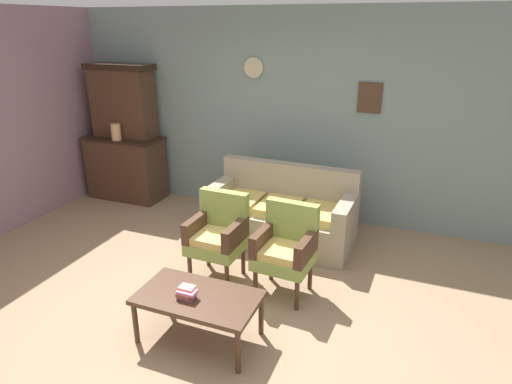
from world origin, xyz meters
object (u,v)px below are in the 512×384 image
vase_on_cabinet (116,132)px  armchair_row_middle (218,233)px  side_cabinet (126,167)px  armchair_near_cabinet (286,246)px  book_stack_on_table (186,293)px  floral_couch (281,215)px  coffee_table (198,300)px

vase_on_cabinet → armchair_row_middle: 2.70m
side_cabinet → armchair_near_cabinet: 3.40m
armchair_near_cabinet → book_stack_on_table: 1.12m
vase_on_cabinet → armchair_row_middle: size_ratio=0.26×
armchair_near_cabinet → floral_couch: bearing=110.8°
vase_on_cabinet → armchair_near_cabinet: (2.99, -1.38, -0.55)m
vase_on_cabinet → side_cabinet: bearing=99.1°
side_cabinet → armchair_row_middle: size_ratio=1.28×
armchair_row_middle → coffee_table: 1.00m
side_cabinet → vase_on_cabinet: (0.03, -0.17, 0.58)m
side_cabinet → vase_on_cabinet: 0.61m
side_cabinet → floral_couch: side_cabinet is taller
floral_couch → coffee_table: (-0.05, -1.96, 0.05)m
side_cabinet → vase_on_cabinet: bearing=-80.9°
coffee_table → book_stack_on_table: book_stack_on_table is taller
vase_on_cabinet → book_stack_on_table: 3.49m
armchair_row_middle → book_stack_on_table: size_ratio=5.59×
floral_couch → coffee_table: floral_couch is taller
vase_on_cabinet → floral_couch: bearing=-7.6°
floral_couch → armchair_row_middle: 1.08m
floral_couch → armchair_near_cabinet: same height
vase_on_cabinet → book_stack_on_table: bearing=-43.7°
vase_on_cabinet → floral_couch: (2.60, -0.35, -0.72)m
armchair_near_cabinet → book_stack_on_table: armchair_near_cabinet is taller
armchair_row_middle → coffee_table: size_ratio=0.90×
side_cabinet → coffee_table: size_ratio=1.16×
book_stack_on_table → coffee_table: bearing=45.3°
side_cabinet → book_stack_on_table: bearing=-45.4°
side_cabinet → armchair_near_cabinet: bearing=-27.1°
armchair_near_cabinet → coffee_table: bearing=-115.6°
vase_on_cabinet → book_stack_on_table: size_ratio=1.46×
floral_couch → book_stack_on_table: size_ratio=10.81×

